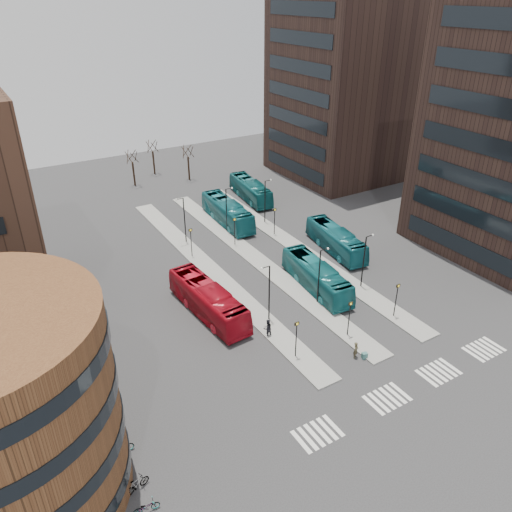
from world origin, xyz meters
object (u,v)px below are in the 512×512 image
red_bus (208,300)px  commuter_c (337,307)px  suitcase (364,356)px  teal_bus_d (250,190)px  commuter_b (333,297)px  commuter_a (268,328)px  teal_bus_b (227,212)px  teal_bus_c (336,240)px  teal_bus_a (316,276)px  bicycle_mid (137,484)px  traveller (356,350)px  bicycle_near (146,507)px  bicycle_far (120,448)px

red_bus → commuter_c: size_ratio=7.70×
suitcase → teal_bus_d: size_ratio=0.05×
suitcase → red_bus: bearing=136.2°
red_bus → commuter_c: bearing=-35.4°
red_bus → teal_bus_d: (19.42, 24.62, -0.09)m
suitcase → commuter_b: size_ratio=0.36×
commuter_a → suitcase: bearing=133.5°
teal_bus_b → commuter_b: size_ratio=7.21×
teal_bus_c → commuter_b: size_ratio=6.65×
teal_bus_a → commuter_c: size_ratio=7.25×
commuter_c → bicycle_mid: commuter_c is taller
red_bus → commuter_b: red_bus is taller
teal_bus_b → traveller: size_ratio=7.33×
commuter_a → bicycle_near: (-16.10, -11.31, -0.46)m
commuter_c → teal_bus_d: bearing=-171.5°
teal_bus_c → suitcase: bearing=-114.1°
teal_bus_d → bicycle_far: size_ratio=5.84×
commuter_a → bicycle_near: commuter_a is taller
suitcase → bicycle_mid: 21.88m
bicycle_near → commuter_a: bearing=-47.1°
bicycle_near → bicycle_mid: bearing=7.8°
suitcase → bicycle_mid: size_ratio=0.32×
bicycle_mid → bicycle_far: bearing=-15.1°
teal_bus_a → commuter_b: size_ratio=6.76×
red_bus → traveller: red_bus is taller
bicycle_mid → bicycle_far: 3.47m
teal_bus_b → traveller: teal_bus_b is taller
teal_bus_d → bicycle_near: 53.13m
teal_bus_d → bicycle_mid: size_ratio=6.03×
red_bus → teal_bus_b: (12.14, 18.59, 0.00)m
bicycle_near → teal_bus_c: bearing=-48.6°
teal_bus_c → teal_bus_b: bearing=125.4°
bicycle_far → commuter_a: bearing=-63.7°
bicycle_far → teal_bus_c: bearing=-57.6°
traveller → commuter_b: bearing=35.1°
teal_bus_d → suitcase: bearing=-99.2°
teal_bus_d → teal_bus_b: bearing=-134.0°
teal_bus_d → bicycle_mid: (-32.38, -40.34, -1.00)m
teal_bus_c → traveller: size_ratio=6.76×
teal_bus_c → traveller: teal_bus_c is taller
commuter_b → bicycle_mid: size_ratio=0.89×
suitcase → bicycle_mid: bicycle_mid is taller
teal_bus_d → traveller: bearing=-100.3°
teal_bus_d → red_bus: bearing=-121.9°
bicycle_near → teal_bus_b: bearing=-27.0°
bicycle_near → commuter_c: bearing=-58.0°
suitcase → teal_bus_b: teal_bus_b is taller
teal_bus_b → commuter_c: size_ratio=7.72×
teal_bus_b → bicycle_mid: bearing=-123.5°
teal_bus_a → bicycle_mid: bearing=-145.1°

